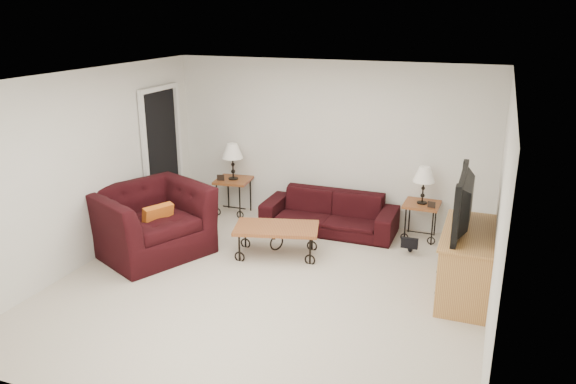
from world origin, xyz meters
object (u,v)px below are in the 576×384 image
object	(u,v)px
lamp_left	(233,162)
coffee_table	(277,241)
lamp_right	(423,185)
armchair	(151,221)
side_table_right	(421,221)
side_table_left	(234,196)
tv_stand	(467,263)
sofa	(329,212)
backpack	(411,237)
television	(472,203)

from	to	relation	value
lamp_left	coffee_table	bearing A→B (deg)	-45.46
lamp_right	armchair	world-z (taller)	lamp_right
side_table_right	side_table_left	bearing A→B (deg)	180.00
lamp_left	lamp_right	distance (m)	3.01
side_table_left	side_table_right	size ratio (longest dim) A/B	1.08
tv_stand	armchair	bearing A→B (deg)	-175.98
side_table_right	sofa	bearing A→B (deg)	-172.31
side_table_right	lamp_left	bearing A→B (deg)	180.00
sofa	side_table_right	xyz separation A→B (m)	(1.33, 0.18, -0.02)
side_table_left	backpack	xyz separation A→B (m)	(2.97, -0.55, -0.07)
coffee_table	armchair	size ratio (longest dim) A/B	0.79
armchair	backpack	bearing A→B (deg)	-43.63
side_table_right	tv_stand	distance (m)	1.70
lamp_right	side_table_left	bearing A→B (deg)	180.00
coffee_table	tv_stand	xyz separation A→B (m)	(2.47, -0.24, 0.19)
side_table_right	armchair	size ratio (longest dim) A/B	0.38
lamp_left	backpack	size ratio (longest dim) A/B	1.31
coffee_table	backpack	world-z (taller)	backpack
lamp_left	sofa	bearing A→B (deg)	-6.11
sofa	tv_stand	xyz separation A→B (m)	(2.07, -1.35, 0.11)
side_table_left	coffee_table	world-z (taller)	side_table_left
side_table_right	backpack	size ratio (longest dim) A/B	1.21
tv_stand	television	bearing A→B (deg)	180.00
tv_stand	side_table_left	bearing A→B (deg)	157.78
lamp_right	armchair	size ratio (longest dim) A/B	0.38
sofa	lamp_left	size ratio (longest dim) A/B	3.41
armchair	tv_stand	bearing A→B (deg)	-60.58
lamp_left	coffee_table	xyz separation A→B (m)	(1.27, -1.29, -0.67)
lamp_left	armchair	bearing A→B (deg)	-101.10
coffee_table	side_table_right	bearing A→B (deg)	36.64
lamp_right	armchair	xyz separation A→B (m)	(-3.37, -1.82, -0.36)
television	side_table_left	bearing A→B (deg)	-112.33
lamp_left	tv_stand	bearing A→B (deg)	-22.22
sofa	side_table_left	size ratio (longest dim) A/B	3.41
sofa	television	bearing A→B (deg)	-33.44
armchair	tv_stand	xyz separation A→B (m)	(4.11, 0.29, -0.06)
side_table_left	tv_stand	xyz separation A→B (m)	(3.75, -1.53, 0.11)
backpack	lamp_right	bearing A→B (deg)	77.48
coffee_table	backpack	size ratio (longest dim) A/B	2.49
side_table_left	armchair	bearing A→B (deg)	-101.10
lamp_left	coffee_table	distance (m)	1.94
television	tv_stand	bearing A→B (deg)	90.00
sofa	side_table_left	xyz separation A→B (m)	(-1.68, 0.18, 0.00)
side_table_left	side_table_right	xyz separation A→B (m)	(3.01, 0.00, -0.02)
side_table_left	lamp_right	xyz separation A→B (m)	(3.01, 0.00, 0.52)
sofa	television	world-z (taller)	television
tv_stand	coffee_table	bearing A→B (deg)	174.53
side_table_right	lamp_right	xyz separation A→B (m)	(0.00, 0.00, 0.55)
side_table_right	coffee_table	xyz separation A→B (m)	(-1.74, -1.29, -0.06)
side_table_right	lamp_right	size ratio (longest dim) A/B	1.00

